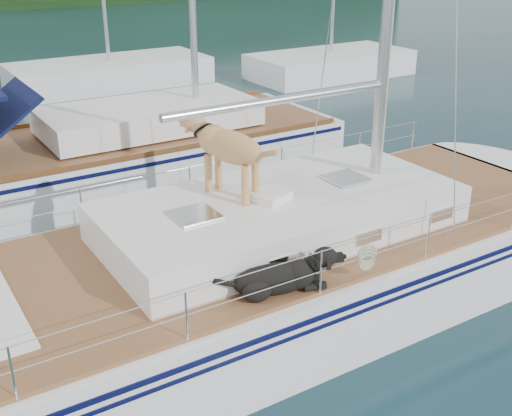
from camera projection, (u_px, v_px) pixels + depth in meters
ground at (235, 318)px, 9.58m from camera, size 120.00×120.00×0.00m
main_sailboat at (240, 276)px, 9.36m from camera, size 12.00×3.80×14.01m
neighbor_sailboat at (107, 158)px, 14.38m from camera, size 11.00×3.50×13.30m
bg_boat_center at (110, 74)px, 23.80m from camera, size 7.20×3.00×11.65m
bg_boat_east at (330, 65)px, 25.37m from camera, size 6.40×3.00×11.65m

